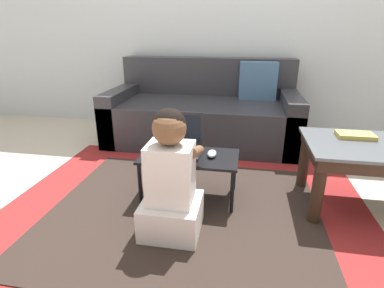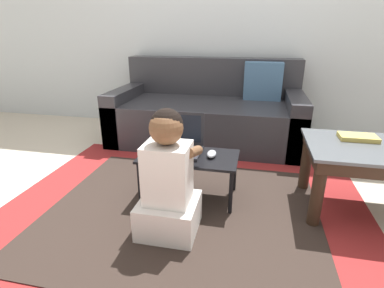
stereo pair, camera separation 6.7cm
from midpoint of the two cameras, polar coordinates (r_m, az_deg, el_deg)
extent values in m
plane|color=beige|center=(1.97, -1.41, -11.31)|extent=(16.00, 16.00, 0.00)
cube|color=silver|center=(3.40, 4.77, 24.22)|extent=(9.00, 0.06, 2.50)
cube|color=maroon|center=(1.88, -2.64, -12.83)|extent=(2.26, 1.92, 0.01)
cube|color=#2D231E|center=(1.88, -2.65, -12.70)|extent=(1.63, 1.38, 0.00)
cube|color=#2D2D33|center=(2.99, 1.36, 4.42)|extent=(1.80, 0.93, 0.40)
cube|color=#2D2D33|center=(3.26, 2.42, 12.82)|extent=(1.80, 0.20, 0.38)
cube|color=#2D2D33|center=(3.20, -13.38, 5.92)|extent=(0.16, 0.93, 0.51)
cube|color=#2D2D33|center=(2.97, 17.24, 4.40)|extent=(0.16, 0.93, 0.51)
cube|color=#426689|center=(3.06, 11.84, 11.71)|extent=(0.36, 0.14, 0.36)
cylinder|color=black|center=(1.82, 21.87, -8.34)|extent=(0.07, 0.07, 0.41)
cylinder|color=black|center=(2.21, 19.81, -2.87)|extent=(0.07, 0.07, 0.41)
cube|color=black|center=(1.91, -1.55, -2.43)|extent=(0.62, 0.34, 0.02)
cylinder|color=black|center=(1.92, -10.86, -7.61)|extent=(0.02, 0.02, 0.29)
cylinder|color=black|center=(1.81, 6.59, -9.21)|extent=(0.02, 0.02, 0.29)
cylinder|color=black|center=(2.16, -8.21, -4.05)|extent=(0.02, 0.02, 0.29)
cylinder|color=black|center=(2.07, 7.14, -5.23)|extent=(0.02, 0.02, 0.29)
cube|color=#232328|center=(1.94, -3.57, -1.49)|extent=(0.29, 0.24, 0.02)
cube|color=#28282D|center=(1.91, -3.73, -1.41)|extent=(0.24, 0.14, 0.00)
cube|color=#232328|center=(2.00, -2.88, 3.02)|extent=(0.29, 0.01, 0.23)
cube|color=black|center=(2.00, -2.91, 2.98)|extent=(0.25, 0.00, 0.19)
ellipsoid|color=#B2B7C1|center=(1.88, 2.80, -1.85)|extent=(0.06, 0.10, 0.04)
cube|color=silver|center=(1.68, -5.05, -13.58)|extent=(0.31, 0.30, 0.19)
cube|color=silver|center=(1.55, -5.35, -5.69)|extent=(0.23, 0.20, 0.32)
sphere|color=brown|center=(1.46, -5.67, 2.97)|extent=(0.17, 0.17, 0.17)
sphere|color=black|center=(1.46, -5.59, 3.66)|extent=(0.16, 0.16, 0.16)
cylinder|color=brown|center=(1.67, -7.87, -0.97)|extent=(0.06, 0.28, 0.14)
cylinder|color=brown|center=(1.62, -0.48, -1.48)|extent=(0.06, 0.28, 0.14)
cube|color=tan|center=(2.09, 27.87, 1.48)|extent=(0.22, 0.13, 0.03)
camera|label=1|loc=(0.03, -90.99, -0.38)|focal=28.00mm
camera|label=2|loc=(0.03, 89.01, 0.38)|focal=28.00mm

